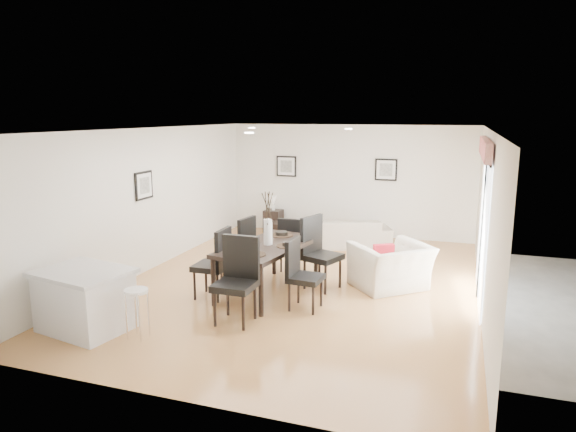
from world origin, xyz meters
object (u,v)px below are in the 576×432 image
(dining_chair_wnear, at_px, (217,260))
(coffee_table, at_px, (286,230))
(kitchen_island, at_px, (85,300))
(armchair, at_px, (391,266))
(dining_chair_foot, at_px, (292,242))
(bar_stool, at_px, (136,296))
(dining_chair_head, at_px, (238,274))
(dining_chair_wfar, at_px, (241,245))
(dining_chair_efar, at_px, (318,248))
(sofa, at_px, (342,233))
(dining_chair_enear, at_px, (300,270))
(dining_table, at_px, (268,249))
(side_table, at_px, (273,221))

(dining_chair_wnear, height_order, coffee_table, dining_chair_wnear)
(kitchen_island, bearing_deg, armchair, 50.00)
(dining_chair_foot, bearing_deg, bar_stool, 72.80)
(kitchen_island, bearing_deg, dining_chair_head, 38.45)
(dining_chair_wfar, bearing_deg, armchair, 107.55)
(dining_chair_wnear, xyz_separation_m, dining_chair_efar, (1.40, 1.04, 0.05))
(sofa, height_order, dining_chair_enear, dining_chair_enear)
(dining_table, bearing_deg, side_table, 119.26)
(dining_chair_head, height_order, dining_chair_foot, dining_chair_head)
(sofa, relative_size, dining_table, 1.00)
(sofa, height_order, bar_stool, bar_stool)
(dining_chair_efar, distance_m, dining_chair_foot, 1.00)
(armchair, height_order, dining_chair_wfar, dining_chair_wfar)
(dining_chair_head, distance_m, bar_stool, 1.43)
(dining_chair_wnear, height_order, bar_stool, dining_chair_wnear)
(dining_chair_wnear, bearing_deg, dining_chair_efar, 125.45)
(sofa, bearing_deg, dining_chair_foot, 54.16)
(dining_chair_foot, relative_size, kitchen_island, 0.76)
(dining_table, xyz_separation_m, dining_chair_head, (-0.00, -1.23, -0.06))
(dining_chair_enear, height_order, dining_chair_head, dining_chair_head)
(dining_chair_foot, height_order, kitchen_island, dining_chair_foot)
(dining_table, height_order, kitchen_island, kitchen_island)
(dining_chair_enear, height_order, coffee_table, dining_chair_enear)
(dining_chair_head, bearing_deg, coffee_table, 100.77)
(armchair, relative_size, dining_chair_head, 0.96)
(dining_chair_wfar, bearing_deg, side_table, -159.41)
(coffee_table, distance_m, bar_stool, 6.01)
(sofa, xyz_separation_m, side_table, (-1.97, 0.87, -0.04))
(kitchen_island, bearing_deg, side_table, 97.28)
(dining_chair_head, bearing_deg, dining_chair_wfar, 111.80)
(sofa, bearing_deg, armchair, 95.87)
(dining_chair_efar, bearing_deg, kitchen_island, 157.68)
(kitchen_island, bearing_deg, dining_table, 60.42)
(sofa, height_order, dining_chair_foot, dining_chair_foot)
(dining_chair_wnear, bearing_deg, armchair, 116.94)
(sofa, xyz_separation_m, dining_chair_efar, (0.23, -2.88, 0.38))
(armchair, distance_m, bar_stool, 4.27)
(dining_chair_efar, xyz_separation_m, kitchen_island, (-2.57, -2.75, -0.26))
(sofa, xyz_separation_m, bar_stool, (-1.50, -5.64, 0.27))
(dining_chair_enear, relative_size, dining_chair_foot, 1.05)
(sofa, bearing_deg, dining_chair_efar, 70.93)
(dining_table, relative_size, side_table, 3.85)
(coffee_table, height_order, kitchen_island, kitchen_island)
(dining_chair_enear, bearing_deg, dining_chair_foot, 25.75)
(dining_chair_head, distance_m, dining_chair_foot, 2.48)
(dining_table, bearing_deg, dining_chair_enear, -24.94)
(coffee_table, bearing_deg, kitchen_island, -75.84)
(dining_chair_foot, bearing_deg, dining_chair_efar, 134.00)
(dining_table, relative_size, dining_chair_wnear, 1.85)
(dining_chair_enear, bearing_deg, kitchen_island, 127.40)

